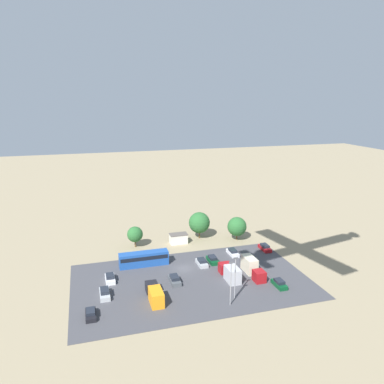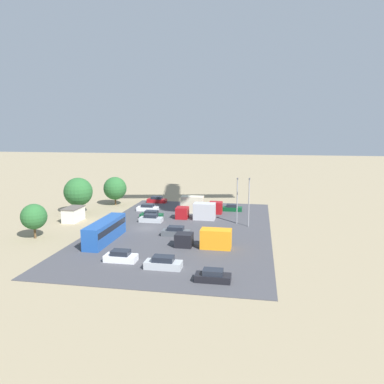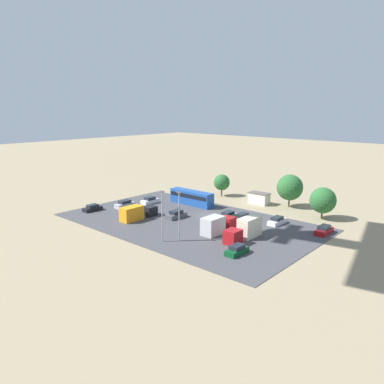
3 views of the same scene
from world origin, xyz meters
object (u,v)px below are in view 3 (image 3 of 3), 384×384
parked_car_2 (93,208)px  parked_truck_1 (245,230)px  bus (192,197)px  parked_car_7 (150,201)px  parked_car_5 (324,230)px  parked_car_3 (237,250)px  shed_building (259,198)px  parked_car_0 (277,221)px  parked_truck_2 (137,213)px  parked_car_8 (125,204)px  parked_truck_0 (217,225)px  parked_car_1 (242,218)px  parked_car_6 (176,215)px  parked_car_4 (228,216)px

parked_car_2 → parked_truck_1: bearing=-168.3°
bus → parked_car_7: 10.11m
bus → parked_car_5: (-31.76, -0.41, -1.16)m
bus → parked_car_3: bearing=54.8°
shed_building → parked_car_0: (-11.19, 11.44, -0.69)m
parked_truck_1 → parked_truck_2: (23.03, 4.88, -0.29)m
parked_car_3 → parked_car_7: size_ratio=0.98×
parked_car_8 → bus: bearing=-129.5°
parked_car_5 → parked_truck_0: (14.74, 12.45, 0.84)m
shed_building → parked_truck_2: parked_truck_2 is taller
parked_car_5 → parked_car_3: bearing=-108.3°
bus → parked_car_1: size_ratio=2.60×
bus → parked_car_0: size_ratio=2.53×
parked_car_2 → parked_car_1: bearing=-151.3°
parked_car_3 → parked_car_6: (20.71, -7.83, 0.04)m
parked_car_7 → parked_truck_2: size_ratio=0.51×
parked_car_8 → parked_truck_0: parked_truck_0 is taller
parked_car_3 → bus: bearing=144.8°
parked_car_2 → parked_car_8: (-2.90, -6.69, 0.08)m
parked_truck_2 → parked_car_0: bearing=35.0°
parked_truck_0 → parked_car_5: bearing=40.2°
parked_car_5 → parked_truck_2: bearing=-152.7°
parked_car_8 → parked_truck_1: bearing=-178.9°
parked_car_1 → parked_car_6: parked_car_6 is taller
parked_car_2 → parked_truck_2: parked_truck_2 is taller
parked_car_5 → parked_truck_2: (32.24, 16.61, 0.69)m
parked_car_2 → parked_truck_0: parked_truck_0 is taller
bus → parked_truck_1: bearing=63.3°
parked_car_1 → parked_car_3: bearing=-58.2°
parked_truck_1 → parked_truck_2: parked_truck_1 is taller
parked_car_4 → parked_car_8: (23.03, 8.35, 0.06)m
parked_car_6 → parked_truck_2: size_ratio=0.55×
parked_car_8 → shed_building: bearing=-132.3°
parked_car_6 → parked_truck_1: bearing=-3.4°
parked_car_5 → parked_car_1: bearing=-168.3°
parked_car_4 → parked_truck_0: parked_truck_0 is taller
bus → parked_car_0: 22.56m
parked_car_0 → parked_car_6: 20.34m
shed_building → parked_car_1: shed_building is taller
shed_building → parked_truck_0: parked_truck_0 is taller
parked_car_5 → parked_car_6: parked_car_6 is taller
parked_car_1 → parked_car_5: size_ratio=0.97×
parked_car_0 → parked_car_4: parked_car_4 is taller
shed_building → bus: 16.05m
parked_car_4 → parked_car_6: size_ratio=0.94×
parked_car_2 → parked_truck_1: size_ratio=0.48×
parked_car_0 → parked_car_6: bearing=-150.0°
shed_building → parked_car_7: shed_building is taller
parked_car_6 → parked_car_7: (13.21, -4.59, -0.02)m
parked_car_8 → parked_truck_1: size_ratio=0.55×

